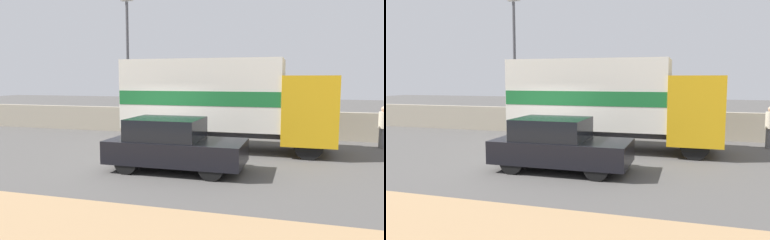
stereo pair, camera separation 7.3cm
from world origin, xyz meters
TOP-DOWN VIEW (x-y plane):
  - ground_plane at (0.00, 0.00)m, footprint 80.00×80.00m
  - stone_wall_backdrop at (0.00, 6.42)m, footprint 60.00×0.35m
  - street_lamp at (-3.70, 6.01)m, footprint 0.56×0.28m
  - box_truck at (1.60, 3.03)m, footprint 7.59×2.49m
  - car_hatchback at (0.91, -0.57)m, footprint 3.89×1.80m
  - pedestrian at (7.40, 4.97)m, footprint 0.35×0.35m

SIDE VIEW (x-z plane):
  - ground_plane at x=0.00m, z-range 0.00..0.00m
  - stone_wall_backdrop at x=0.00m, z-range 0.00..1.21m
  - car_hatchback at x=0.91m, z-range -0.01..1.50m
  - pedestrian at x=7.40m, z-range 0.03..1.62m
  - box_truck at x=1.60m, z-range 0.21..3.54m
  - street_lamp at x=-3.70m, z-range 0.54..7.05m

